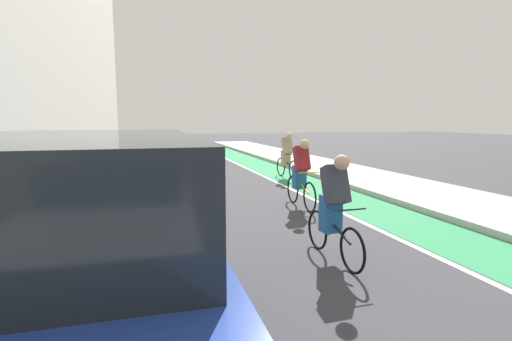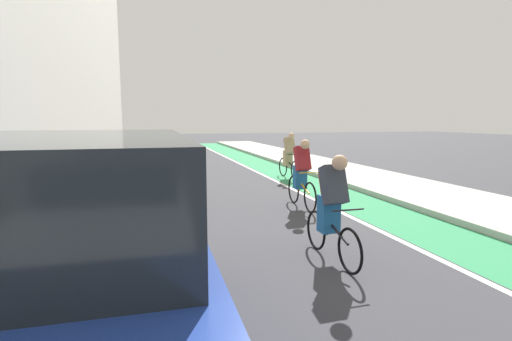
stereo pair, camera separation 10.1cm
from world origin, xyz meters
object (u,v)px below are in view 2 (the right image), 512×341
at_px(cyclist_trailing, 302,174).
at_px(cyclist_far, 289,156).
at_px(parked_suv_blue, 76,258).
at_px(cyclist_mid, 332,205).

bearing_deg(cyclist_trailing, cyclist_far, 73.20).
bearing_deg(parked_suv_blue, cyclist_mid, 30.99).
bearing_deg(parked_suv_blue, cyclist_far, 60.92).
relative_size(parked_suv_blue, cyclist_mid, 2.79).
bearing_deg(cyclist_trailing, cyclist_mid, -105.01).
xyz_separation_m(parked_suv_blue, cyclist_trailing, (4.06, 5.26, -0.21)).
distance_m(parked_suv_blue, cyclist_far, 11.11).
distance_m(parked_suv_blue, cyclist_mid, 3.68).
bearing_deg(cyclist_mid, parked_suv_blue, -149.01).
height_order(cyclist_trailing, cyclist_far, cyclist_trailing).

